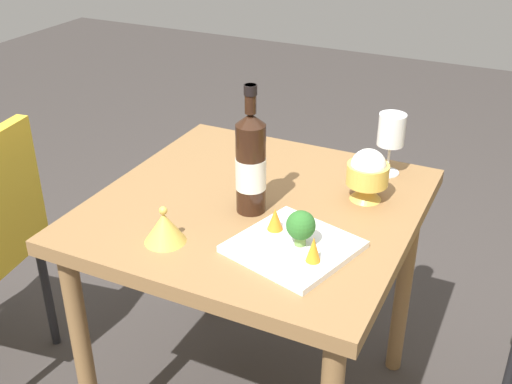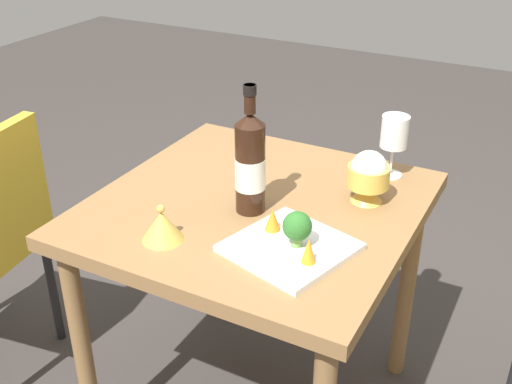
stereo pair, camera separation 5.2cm
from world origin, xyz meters
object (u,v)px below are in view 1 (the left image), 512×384
wine_bottle (251,163)px  broccoli_floret (301,226)px  wine_glass (391,131)px  carrot_garnish_right (313,249)px  rice_bowl (368,174)px  carrot_garnish_left (275,219)px  rice_bowl_lid (164,227)px  serving_plate (293,247)px

wine_bottle → broccoli_floret: bearing=-32.9°
wine_glass → carrot_garnish_right: 0.54m
rice_bowl → carrot_garnish_left: size_ratio=2.52×
wine_bottle → carrot_garnish_left: bearing=-38.3°
carrot_garnish_left → carrot_garnish_right: bearing=-33.2°
wine_bottle → rice_bowl_lid: wine_bottle is taller
wine_bottle → wine_glass: bearing=54.5°
wine_glass → rice_bowl_lid: (-0.37, -0.58, -0.09)m
wine_glass → carrot_garnish_right: size_ratio=2.94×
wine_bottle → carrot_garnish_right: bearing=-35.6°
broccoli_floret → carrot_garnish_right: bearing=-44.0°
wine_bottle → serving_plate: bearing=-35.9°
serving_plate → carrot_garnish_right: bearing=-34.7°
rice_bowl → rice_bowl_lid: rice_bowl is taller
broccoli_floret → carrot_garnish_right: 0.07m
serving_plate → broccoli_floret: (0.01, 0.00, 0.06)m
wine_glass → broccoli_floret: (-0.07, -0.48, -0.06)m
rice_bowl → serving_plate: rice_bowl is taller
wine_bottle → broccoli_floret: (0.18, -0.12, -0.07)m
carrot_garnish_right → rice_bowl: bearing=88.1°
carrot_garnish_left → carrot_garnish_right: 0.16m
serving_plate → rice_bowl_lid: bearing=-161.2°
carrot_garnish_left → carrot_garnish_right: size_ratio=0.92×
wine_bottle → wine_glass: wine_bottle is taller
serving_plate → carrot_garnish_right: size_ratio=5.08×
wine_glass → serving_plate: wine_glass is taller
broccoli_floret → carrot_garnish_left: 0.09m
rice_bowl_lid → carrot_garnish_right: rice_bowl_lid is taller
carrot_garnish_left → wine_bottle: bearing=141.7°
carrot_garnish_right → rice_bowl_lid: bearing=-171.5°
rice_bowl_lid → serving_plate: size_ratio=0.32×
rice_bowl_lid → carrot_garnish_left: 0.26m
wine_bottle → wine_glass: (0.26, 0.36, -0.00)m
rice_bowl_lid → broccoli_floret: (0.30, 0.10, 0.03)m
carrot_garnish_right → wine_glass: bearing=87.6°
rice_bowl → carrot_garnish_right: size_ratio=2.33×
wine_glass → broccoli_floret: wine_glass is taller
wine_bottle → carrot_garnish_right: size_ratio=5.50×
rice_bowl_lid → carrot_garnish_right: size_ratio=1.64×
carrot_garnish_left → carrot_garnish_right: carrot_garnish_right is taller
carrot_garnish_left → rice_bowl_lid: bearing=-148.1°
wine_bottle → broccoli_floret: wine_bottle is taller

